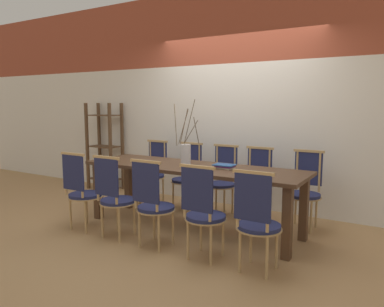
{
  "coord_description": "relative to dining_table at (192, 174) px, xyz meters",
  "views": [
    {
      "loc": [
        2.31,
        -3.78,
        1.53
      ],
      "look_at": [
        0.0,
        0.0,
        0.93
      ],
      "focal_mm": 35.0,
      "sensor_mm": 36.0,
      "label": 1
    }
  ],
  "objects": [
    {
      "name": "ground_plane",
      "position": [
        0.0,
        0.0,
        -0.67
      ],
      "size": [
        16.0,
        16.0,
        0.0
      ],
      "primitive_type": "plane",
      "color": "#A87F51"
    },
    {
      "name": "wall_rear",
      "position": [
        0.0,
        1.26,
        0.93
      ],
      "size": [
        12.0,
        0.06,
        3.2
      ],
      "color": "silver",
      "rests_on": "ground_plane"
    },
    {
      "name": "dining_table",
      "position": [
        0.0,
        0.0,
        0.0
      ],
      "size": [
        2.75,
        0.82,
        0.78
      ],
      "color": "#4C3321",
      "rests_on": "ground_plane"
    },
    {
      "name": "chair_near_leftend",
      "position": [
        -1.1,
        -0.74,
        -0.18
      ],
      "size": [
        0.42,
        0.42,
        0.96
      ],
      "color": "#1E234C",
      "rests_on": "ground_plane"
    },
    {
      "name": "chair_near_left",
      "position": [
        -0.57,
        -0.74,
        -0.18
      ],
      "size": [
        0.42,
        0.42,
        0.96
      ],
      "color": "#1E234C",
      "rests_on": "ground_plane"
    },
    {
      "name": "chair_near_center",
      "position": [
        -0.03,
        -0.74,
        -0.18
      ],
      "size": [
        0.42,
        0.42,
        0.96
      ],
      "color": "#1E234C",
      "rests_on": "ground_plane"
    },
    {
      "name": "chair_near_right",
      "position": [
        0.58,
        -0.74,
        -0.18
      ],
      "size": [
        0.42,
        0.42,
        0.96
      ],
      "color": "#1E234C",
      "rests_on": "ground_plane"
    },
    {
      "name": "chair_near_rightend",
      "position": [
        1.13,
        -0.74,
        -0.18
      ],
      "size": [
        0.42,
        0.42,
        0.96
      ],
      "color": "#1E234C",
      "rests_on": "ground_plane"
    },
    {
      "name": "chair_far_leftend",
      "position": [
        -1.15,
        0.74,
        -0.18
      ],
      "size": [
        0.42,
        0.42,
        0.96
      ],
      "rotation": [
        0.0,
        0.0,
        3.14
      ],
      "color": "#1E234C",
      "rests_on": "ground_plane"
    },
    {
      "name": "chair_far_left",
      "position": [
        -0.53,
        0.74,
        -0.18
      ],
      "size": [
        0.42,
        0.42,
        0.96
      ],
      "rotation": [
        0.0,
        0.0,
        3.14
      ],
      "color": "#1E234C",
      "rests_on": "ground_plane"
    },
    {
      "name": "chair_far_center",
      "position": [
        0.03,
        0.74,
        -0.18
      ],
      "size": [
        0.42,
        0.42,
        0.96
      ],
      "rotation": [
        0.0,
        0.0,
        3.14
      ],
      "color": "#1E234C",
      "rests_on": "ground_plane"
    },
    {
      "name": "chair_far_right",
      "position": [
        0.53,
        0.74,
        -0.18
      ],
      "size": [
        0.42,
        0.42,
        0.96
      ],
      "rotation": [
        0.0,
        0.0,
        3.14
      ],
      "color": "#1E234C",
      "rests_on": "ground_plane"
    },
    {
      "name": "chair_far_rightend",
      "position": [
        1.16,
        0.74,
        -0.18
      ],
      "size": [
        0.42,
        0.42,
        0.96
      ],
      "rotation": [
        0.0,
        0.0,
        3.14
      ],
      "color": "#1E234C",
      "rests_on": "ground_plane"
    },
    {
      "name": "vase_centerpiece",
      "position": [
        -0.11,
        0.04,
        0.24
      ],
      "size": [
        0.35,
        0.35,
        0.79
      ],
      "color": "silver",
      "rests_on": "dining_table"
    },
    {
      "name": "book_stack",
      "position": [
        0.41,
        0.05,
        0.13
      ],
      "size": [
        0.25,
        0.19,
        0.05
      ],
      "color": "beige",
      "rests_on": "dining_table"
    },
    {
      "name": "shelving_rack",
      "position": [
        -2.43,
        1.02,
        0.08
      ],
      "size": [
        0.6,
        0.34,
        1.53
      ],
      "color": "#513823",
      "rests_on": "ground_plane"
    }
  ]
}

